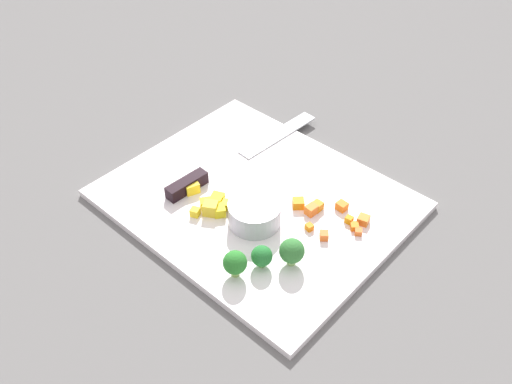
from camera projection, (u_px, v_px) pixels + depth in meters
name	position (u px, v px, depth m)	size (l,w,h in m)	color
ground_plane	(256.00, 202.00, 0.88)	(4.00, 4.00, 0.00)	slate
cutting_board	(256.00, 199.00, 0.88)	(0.45, 0.37, 0.01)	white
prep_bowl	(255.00, 213.00, 0.82)	(0.08, 0.08, 0.04)	#B7B3BE
chef_knife	(217.00, 168.00, 0.92)	(0.04, 0.34, 0.02)	silver
carrot_dice_0	(354.00, 226.00, 0.82)	(0.01, 0.01, 0.01)	orange
carrot_dice_1	(298.00, 203.00, 0.86)	(0.02, 0.02, 0.01)	orange
carrot_dice_2	(342.00, 206.00, 0.85)	(0.01, 0.02, 0.01)	orange
carrot_dice_3	(317.00, 206.00, 0.85)	(0.01, 0.01, 0.01)	orange
carrot_dice_4	(311.00, 226.00, 0.82)	(0.01, 0.01, 0.01)	orange
carrot_dice_5	(358.00, 232.00, 0.81)	(0.01, 0.01, 0.01)	orange
carrot_dice_6	(349.00, 220.00, 0.83)	(0.01, 0.01, 0.01)	orange
carrot_dice_7	(325.00, 234.00, 0.81)	(0.01, 0.01, 0.01)	orange
carrot_dice_8	(311.00, 210.00, 0.84)	(0.01, 0.02, 0.02)	orange
carrot_dice_9	(363.00, 220.00, 0.83)	(0.02, 0.02, 0.01)	orange
pepper_dice_0	(211.00, 208.00, 0.84)	(0.02, 0.02, 0.02)	yellow
pepper_dice_1	(206.00, 204.00, 0.85)	(0.02, 0.02, 0.01)	yellow
pepper_dice_2	(191.00, 187.00, 0.88)	(0.02, 0.02, 0.02)	yellow
pepper_dice_3	(220.00, 210.00, 0.84)	(0.02, 0.02, 0.02)	yellow
pepper_dice_4	(195.00, 212.00, 0.84)	(0.01, 0.01, 0.01)	yellow
pepper_dice_5	(227.00, 205.00, 0.85)	(0.02, 0.02, 0.01)	yellow
pepper_dice_6	(217.00, 200.00, 0.86)	(0.02, 0.02, 0.02)	yellow
broccoli_floret_0	(292.00, 251.00, 0.76)	(0.04, 0.04, 0.04)	#93C06C
broccoli_floret_1	(235.00, 263.00, 0.74)	(0.03, 0.03, 0.04)	#8CB559
broccoli_floret_2	(262.00, 256.00, 0.76)	(0.03, 0.03, 0.03)	#80C267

